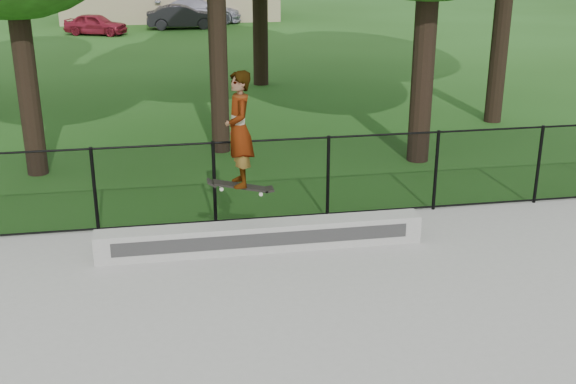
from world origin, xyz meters
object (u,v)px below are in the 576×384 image
at_px(car_a, 96,24).
at_px(car_c, 199,10).
at_px(car_b, 182,17).
at_px(skater_airborne, 239,131).
at_px(grind_ledge, 261,236).

bearing_deg(car_a, car_c, -31.13).
xyz_separation_m(car_b, skater_airborne, (-0.16, -28.41, 1.47)).
bearing_deg(car_b, skater_airborne, 179.05).
bearing_deg(grind_ledge, skater_airborne, -156.13).
xyz_separation_m(grind_ledge, car_b, (-0.17, 28.26, 0.32)).
height_order(car_b, car_c, car_c).
bearing_deg(grind_ledge, car_b, 90.35).
bearing_deg(car_a, grind_ledge, -148.50).
xyz_separation_m(grind_ledge, car_c, (0.85, 30.61, 0.39)).
distance_m(car_a, car_c, 6.63).
relative_size(car_a, car_b, 0.90).
height_order(car_a, car_c, car_c).
bearing_deg(car_b, car_c, -24.08).
bearing_deg(skater_airborne, car_c, 87.80).
xyz_separation_m(car_c, skater_airborne, (-1.18, -30.76, 1.41)).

